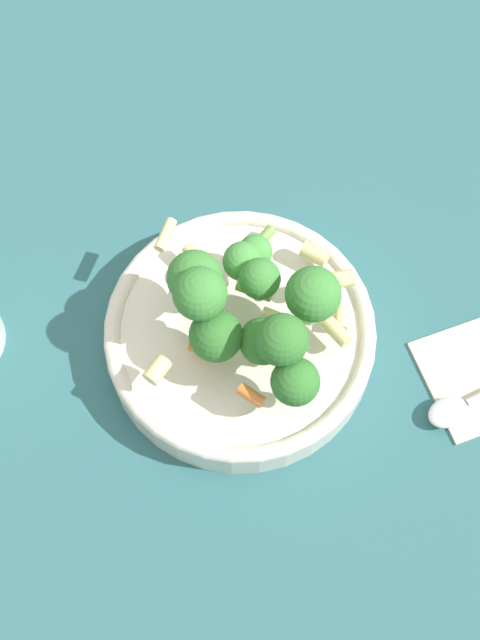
% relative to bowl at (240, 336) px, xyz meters
% --- Properties ---
extents(ground_plane, '(3.00, 3.00, 0.00)m').
position_rel_bowl_xyz_m(ground_plane, '(0.00, 0.00, -0.02)').
color(ground_plane, '#2D6066').
extents(bowl, '(0.23, 0.23, 0.04)m').
position_rel_bowl_xyz_m(bowl, '(0.00, 0.00, 0.00)').
color(bowl, silver).
rests_on(bowl, ground_plane).
extents(pasta_salad, '(0.19, 0.19, 0.09)m').
position_rel_bowl_xyz_m(pasta_salad, '(0.01, -0.00, 0.07)').
color(pasta_salad, '#8CB766').
rests_on(pasta_salad, bowl).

